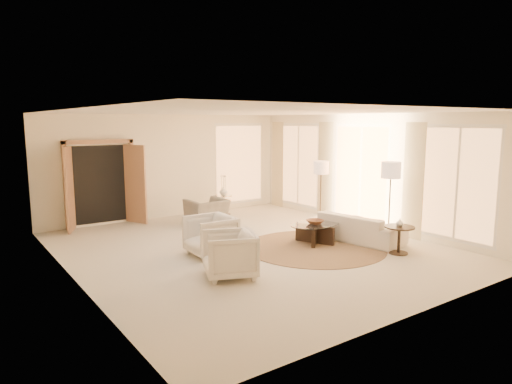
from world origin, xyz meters
TOP-DOWN VIEW (x-y plane):
  - room at (0.00, 0.00)m, footprint 7.04×8.04m
  - windows_right at (3.45, 0.10)m, footprint 0.10×6.40m
  - window_back_corner at (2.30, 3.95)m, footprint 1.70×0.10m
  - curtains_right at (3.40, 1.00)m, footprint 0.06×5.20m
  - french_doors at (-1.90, 3.82)m, footprint 1.95×0.66m
  - area_rug at (1.12, -0.72)m, footprint 3.00×3.00m
  - sofa at (2.27, -0.81)m, footprint 1.14×2.17m
  - armchair_left at (-0.93, 0.06)m, footprint 0.81×0.86m
  - armchair_right at (-1.30, -1.24)m, footprint 1.04×1.07m
  - accent_chair at (0.41, 2.62)m, footprint 0.99×0.67m
  - coffee_table at (1.34, -0.47)m, footprint 1.39×1.39m
  - end_table at (2.18, -2.01)m, footprint 0.59×0.59m
  - side_table at (1.31, 3.26)m, footprint 0.49×0.49m
  - floor_lamp_near at (2.90, 1.03)m, footprint 0.39×0.39m
  - floor_lamp_far at (2.90, -1.18)m, footprint 0.42×0.42m
  - bowl at (1.34, -0.47)m, footprint 0.36×0.36m
  - end_vase at (2.18, -2.01)m, footprint 0.18×0.18m
  - side_vase at (1.31, 3.26)m, footprint 0.28×0.28m

SIDE VIEW (x-z plane):
  - area_rug at x=1.12m, z-range 0.00..0.01m
  - coffee_table at x=1.34m, z-range 0.06..0.49m
  - sofa at x=2.27m, z-range 0.00..0.60m
  - side_table at x=1.31m, z-range 0.06..0.62m
  - end_table at x=2.18m, z-range 0.10..0.66m
  - accent_chair at x=0.41m, z-range 0.00..0.84m
  - armchair_right at x=-1.30m, z-range 0.00..0.86m
  - armchair_left at x=-0.93m, z-range 0.00..0.87m
  - bowl at x=1.34m, z-range 0.43..0.52m
  - end_vase at x=2.18m, z-range 0.55..0.71m
  - side_vase at x=1.31m, z-range 0.56..0.80m
  - french_doors at x=-1.90m, z-range -0.01..2.15m
  - curtains_right at x=3.40m, z-range 0.00..2.60m
  - windows_right at x=3.45m, z-range 0.15..2.55m
  - window_back_corner at x=2.30m, z-range 0.15..2.55m
  - floor_lamp_near at x=2.90m, z-range 0.56..2.17m
  - room at x=0.00m, z-range -0.02..2.81m
  - floor_lamp_far at x=2.90m, z-range 0.61..2.35m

